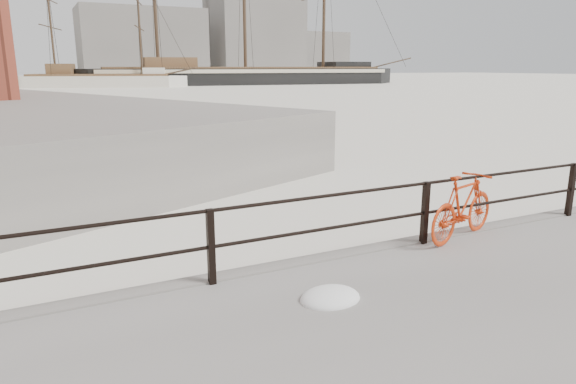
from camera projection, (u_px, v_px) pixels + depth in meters
name	position (u px, v px, depth m)	size (l,w,h in m)	color
ground	(558.00, 231.00, 9.89)	(400.00, 400.00, 0.00)	white
guardrail	(571.00, 190.00, 9.56)	(28.00, 0.10, 1.00)	black
bicycle	(463.00, 207.00, 8.25)	(1.80, 0.27, 1.09)	red
barque_black	(246.00, 84.00, 90.68)	(65.81, 21.54, 36.83)	black
schooner_mid	(101.00, 87.00, 78.23)	(27.72, 11.73, 20.05)	beige
industrial_west	(142.00, 44.00, 138.09)	(32.00, 18.00, 18.00)	gray
industrial_mid	(254.00, 36.00, 156.90)	(26.00, 20.00, 24.00)	gray
industrial_east	(312.00, 54.00, 172.40)	(20.00, 16.00, 14.00)	gray
smokestack	(207.00, 1.00, 153.22)	(2.80, 2.80, 44.00)	gray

